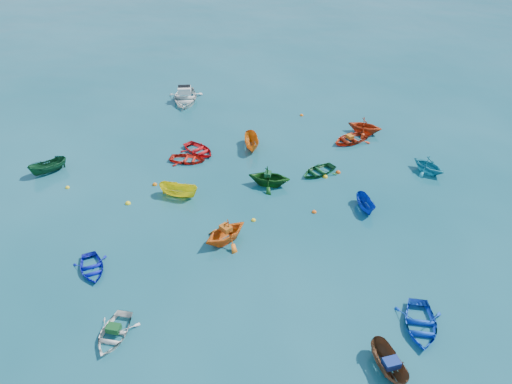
{
  "coord_description": "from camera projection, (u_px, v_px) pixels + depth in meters",
  "views": [
    {
      "loc": [
        -2.26,
        -23.3,
        19.58
      ],
      "look_at": [
        0.0,
        5.0,
        0.4
      ],
      "focal_mm": 35.0,
      "sensor_mm": 36.0,
      "label": 1
    }
  ],
  "objects": [
    {
      "name": "dinghy_red_nw",
      "position": [
        188.0,
        161.0,
        38.5
      ],
      "size": [
        3.18,
        2.59,
        0.58
      ],
      "primitive_type": "imported",
      "rotation": [
        0.0,
        0.0,
        1.34
      ],
      "color": "red",
      "rests_on": "ground"
    },
    {
      "name": "dinghy_orange_w",
      "position": [
        226.0,
        241.0,
        30.53
      ],
      "size": [
        3.97,
        3.9,
        1.58
      ],
      "primitive_type": "imported",
      "rotation": [
        0.0,
        0.0,
        -0.91
      ],
      "color": "orange",
      "rests_on": "ground"
    },
    {
      "name": "buoy_or_b",
      "position": [
        314.0,
        212.0,
        32.98
      ],
      "size": [
        0.33,
        0.33,
        0.33
      ],
      "primitive_type": "sphere",
      "color": "#F7550D",
      "rests_on": "ground"
    },
    {
      "name": "motorboat_white",
      "position": [
        185.0,
        101.0,
        47.91
      ],
      "size": [
        3.35,
        4.66,
        1.56
      ],
      "primitive_type": "imported",
      "rotation": [
        0.0,
        0.0,
        -0.01
      ],
      "color": "silver",
      "rests_on": "ground"
    },
    {
      "name": "tarp_green_b",
      "position": [
        268.0,
        174.0,
        35.22
      ],
      "size": [
        0.58,
        0.67,
        0.28
      ],
      "primitive_type": "cube",
      "rotation": [
        0.0,
        0.0,
        1.29
      ],
      "color": "#134E26",
      "rests_on": "dinghy_green_n"
    },
    {
      "name": "sampan_blue_far",
      "position": [
        365.0,
        209.0,
        33.32
      ],
      "size": [
        1.1,
        2.43,
        0.91
      ],
      "primitive_type": "imported",
      "rotation": [
        0.0,
        0.0,
        0.09
      ],
      "color": "#0D30A5",
      "rests_on": "ground"
    },
    {
      "name": "sampan_brown_mid",
      "position": [
        388.0,
        370.0,
        22.86
      ],
      "size": [
        1.56,
        2.92,
        1.07
      ],
      "primitive_type": "imported",
      "rotation": [
        0.0,
        0.0,
        0.19
      ],
      "color": "brown",
      "rests_on": "ground"
    },
    {
      "name": "buoy_ye_a",
      "position": [
        253.0,
        221.0,
        32.24
      ],
      "size": [
        0.31,
        0.31,
        0.31
      ],
      "primitive_type": "sphere",
      "color": "yellow",
      "rests_on": "ground"
    },
    {
      "name": "tarp_blue_a",
      "position": [
        391.0,
        363.0,
        22.34
      ],
      "size": [
        0.81,
        0.68,
        0.35
      ],
      "primitive_type": "cube",
      "rotation": [
        0.0,
        0.0,
        0.19
      ],
      "color": "navy",
      "rests_on": "sampan_brown_mid"
    },
    {
      "name": "sampan_yellow_mid",
      "position": [
        179.0,
        196.0,
        34.56
      ],
      "size": [
        3.04,
        2.02,
        1.1
      ],
      "primitive_type": "imported",
      "rotation": [
        0.0,
        0.0,
        1.2
      ],
      "color": "yellow",
      "rests_on": "ground"
    },
    {
      "name": "dinghy_white_near",
      "position": [
        114.0,
        336.0,
        24.49
      ],
      "size": [
        2.71,
        3.28,
        0.59
      ],
      "primitive_type": "imported",
      "rotation": [
        0.0,
        0.0,
        -0.27
      ],
      "color": "silver",
      "rests_on": "ground"
    },
    {
      "name": "buoy_ye_d",
      "position": [
        68.0,
        188.0,
        35.41
      ],
      "size": [
        0.31,
        0.31,
        0.31
      ],
      "primitive_type": "sphere",
      "color": "yellow",
      "rests_on": "ground"
    },
    {
      "name": "sampan_orange_n",
      "position": [
        252.0,
        148.0,
        40.26
      ],
      "size": [
        1.16,
        2.98,
        1.15
      ],
      "primitive_type": "imported",
      "rotation": [
        0.0,
        0.0,
        0.02
      ],
      "color": "orange",
      "rests_on": "ground"
    },
    {
      "name": "ground",
      "position": [
        263.0,
        243.0,
        30.35
      ],
      "size": [
        160.0,
        160.0,
        0.0
      ],
      "primitive_type": "plane",
      "color": "#0A444F",
      "rests_on": "ground"
    },
    {
      "name": "buoy_ye_e",
      "position": [
        359.0,
        128.0,
        43.21
      ],
      "size": [
        0.39,
        0.39,
        0.39
      ],
      "primitive_type": "sphere",
      "color": "yellow",
      "rests_on": "ground"
    },
    {
      "name": "tarp_orange_a",
      "position": [
        226.0,
        228.0,
        30.02
      ],
      "size": [
        0.84,
        0.87,
        0.34
      ],
      "primitive_type": "cube",
      "rotation": [
        0.0,
        0.0,
        -0.91
      ],
      "color": "#B45112",
      "rests_on": "dinghy_orange_w"
    },
    {
      "name": "buoy_or_d",
      "position": [
        338.0,
        173.0,
        37.1
      ],
      "size": [
        0.38,
        0.38,
        0.38
      ],
      "primitive_type": "sphere",
      "color": "#E24A0C",
      "rests_on": "ground"
    },
    {
      "name": "dinghy_red_far",
      "position": [
        199.0,
        152.0,
        39.67
      ],
      "size": [
        3.65,
        3.76,
        0.64
      ],
      "primitive_type": "imported",
      "rotation": [
        0.0,
        0.0,
        0.7
      ],
      "color": "red",
      "rests_on": "ground"
    },
    {
      "name": "buoy_or_c",
      "position": [
        155.0,
        185.0,
        35.73
      ],
      "size": [
        0.35,
        0.35,
        0.35
      ],
      "primitive_type": "sphere",
      "color": "orange",
      "rests_on": "ground"
    },
    {
      "name": "tarp_orange_b",
      "position": [
        350.0,
        137.0,
        40.85
      ],
      "size": [
        0.63,
        0.69,
        0.27
      ],
      "primitive_type": "cube",
      "rotation": [
        0.0,
        0.0,
        -1.12
      ],
      "color": "#D26515",
      "rests_on": "dinghy_red_ne"
    },
    {
      "name": "buoy_or_e",
      "position": [
        302.0,
        116.0,
        45.26
      ],
      "size": [
        0.33,
        0.33,
        0.33
      ],
      "primitive_type": "sphere",
      "color": "orange",
      "rests_on": "ground"
    },
    {
      "name": "buoy_ye_b",
      "position": [
        128.0,
        204.0,
        33.8
      ],
      "size": [
        0.38,
        0.38,
        0.38
      ],
      "primitive_type": "sphere",
      "color": "yellow",
      "rests_on": "ground"
    },
    {
      "name": "dinghy_blue_sw",
      "position": [
        92.0,
        270.0,
        28.37
      ],
      "size": [
        2.72,
        3.2,
        0.56
      ],
      "primitive_type": "imported",
      "rotation": [
        0.0,
        0.0,
        0.33
      ],
      "color": "#0E17B1",
      "rests_on": "ground"
    },
    {
      "name": "dinghy_cyan_se",
      "position": [
        427.0,
        172.0,
        37.19
      ],
      "size": [
        3.31,
        3.41,
        1.37
      ],
      "primitive_type": "imported",
      "rotation": [
        0.0,
        0.0,
        0.58
      ],
      "color": "teal",
      "rests_on": "ground"
    },
    {
      "name": "buoy_ye_c",
      "position": [
        325.0,
        177.0,
        36.58
      ],
      "size": [
        0.38,
        0.38,
        0.38
      ],
      "primitive_type": "sphere",
      "color": "gold",
      "rests_on": "ground"
    },
    {
      "name": "dinghy_green_e",
      "position": [
        318.0,
        173.0,
        37.04
      ],
      "size": [
        3.5,
        3.22,
        0.59
      ],
      "primitive_type": "imported",
      "rotation": [
        0.0,
        0.0,
        -1.03
      ],
      "color": "#125125",
      "rests_on": "ground"
    },
    {
      "name": "tarp_green_a",
      "position": [
        113.0,
        328.0,
        24.31
      ],
      "size": [
        0.76,
        0.65,
        0.32
      ],
      "primitive_type": "cube",
      "rotation": [
        0.0,
        0.0,
        -0.27
      ],
      "color": "#124A1F",
      "rests_on": "dinghy_white_near"
    },
    {
      "name": "dinghy_orange_far",
      "position": [
        364.0,
        133.0,
        42.45
      ],
      "size": [
        3.69,
        3.53,
        1.51
      ],
      "primitive_type": "imported",
      "rotation": [
        0.0,
        0.0,
        1.07
      ],
      "color": "red",
      "rests_on": "ground"
    },
    {
      "name": "dinghy_green_n",
      "position": [
        269.0,
        185.0,
        35.72
      ],
      "size": [
        3.57,
        3.29,
        1.57
      ],
      "primitive_type": "imported",
      "rotation": [
        0.0,
        0.0,
        1.29
      ],
      "color": "#104512",
      "rests_on": "ground"
    },
    {
      "name": "dinghy_red_ne",
      "position": [
        350.0,
        141.0,
        41.16
      ],
      "size": [
        3.99,
        3.56,
        0.68
      ],
      "primitive_type": "imported",
      "rotation": [
        0.0,
        0.0,
        -1.12
      ],
      "color": "#B82A0F",
      "rests_on": "ground"
    },
    {
      "name": "dinghy_blue_se",
      "position": [
        420.0,
        328.0,
        24.93
      ],
      "size": [
        3.11,
        3.8,
        0.69
      ],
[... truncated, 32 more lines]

